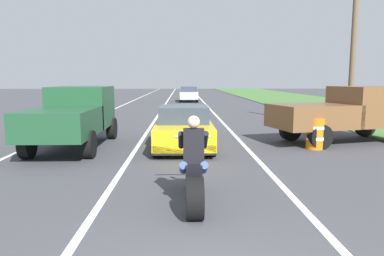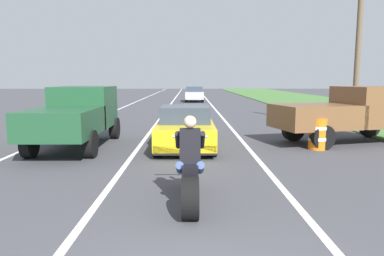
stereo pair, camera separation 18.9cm
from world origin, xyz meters
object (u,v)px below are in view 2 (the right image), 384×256
object	(u,v)px
pickup_truck_left_lane_dark_green	(76,114)
distant_car_far_ahead	(194,94)
pickup_truck_right_shoulder_brown	(348,112)
motorcycle_with_rider	(190,174)
sports_car_yellow	(185,128)
construction_barrel_nearest	(318,134)

from	to	relation	value
pickup_truck_left_lane_dark_green	distant_car_far_ahead	size ratio (longest dim) A/B	1.20
pickup_truck_left_lane_dark_green	pickup_truck_right_shoulder_brown	world-z (taller)	same
motorcycle_with_rider	pickup_truck_right_shoulder_brown	bearing A→B (deg)	48.74
distant_car_far_ahead	motorcycle_with_rider	bearing A→B (deg)	-90.90
sports_car_yellow	construction_barrel_nearest	size ratio (longest dim) A/B	4.30
motorcycle_with_rider	distant_car_far_ahead	xyz separation A→B (m)	(0.46, 29.47, 0.18)
distant_car_far_ahead	pickup_truck_left_lane_dark_green	bearing A→B (deg)	-99.92
motorcycle_with_rider	pickup_truck_right_shoulder_brown	size ratio (longest dim) A/B	0.43
motorcycle_with_rider	construction_barrel_nearest	distance (m)	6.59
pickup_truck_left_lane_dark_green	pickup_truck_right_shoulder_brown	bearing A→B (deg)	4.70
pickup_truck_left_lane_dark_green	motorcycle_with_rider	bearing A→B (deg)	-56.32
pickup_truck_right_shoulder_brown	distant_car_far_ahead	bearing A→B (deg)	102.44
motorcycle_with_rider	construction_barrel_nearest	bearing A→B (deg)	51.59
pickup_truck_left_lane_dark_green	construction_barrel_nearest	bearing A→B (deg)	-3.05
pickup_truck_right_shoulder_brown	distant_car_far_ahead	xyz separation A→B (m)	(-5.10, 23.13, -0.33)
motorcycle_with_rider	pickup_truck_left_lane_dark_green	bearing A→B (deg)	123.68
motorcycle_with_rider	pickup_truck_left_lane_dark_green	distance (m)	6.72
sports_car_yellow	construction_barrel_nearest	xyz separation A→B (m)	(4.24, -0.47, -0.13)
pickup_truck_left_lane_dark_green	distant_car_far_ahead	distance (m)	24.26
pickup_truck_left_lane_dark_green	pickup_truck_right_shoulder_brown	distance (m)	9.31
motorcycle_with_rider	construction_barrel_nearest	xyz separation A→B (m)	(4.09, 5.16, -0.09)
pickup_truck_left_lane_dark_green	construction_barrel_nearest	xyz separation A→B (m)	(7.81, -0.42, -0.60)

